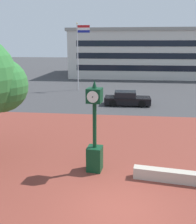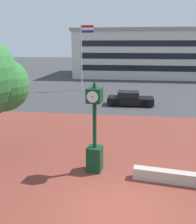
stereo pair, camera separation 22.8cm
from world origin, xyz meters
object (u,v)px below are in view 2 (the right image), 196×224
(street_clock, at_px, (95,136))
(flagpole_primary, at_px, (83,52))
(civic_building, at_px, (161,53))
(car_street_mid, at_px, (130,99))

(street_clock, relative_size, flagpole_primary, 0.52)
(street_clock, height_order, civic_building, civic_building)
(street_clock, distance_m, civic_building, 38.39)
(car_street_mid, relative_size, flagpole_primary, 0.53)
(street_clock, xyz_separation_m, flagpole_primary, (-4.44, 20.43, 3.00))
(car_street_mid, distance_m, civic_building, 25.50)
(civic_building, bearing_deg, street_clock, -99.86)
(car_street_mid, bearing_deg, flagpole_primary, -141.65)
(car_street_mid, xyz_separation_m, civic_building, (5.15, 24.74, 3.43))
(street_clock, height_order, car_street_mid, street_clock)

